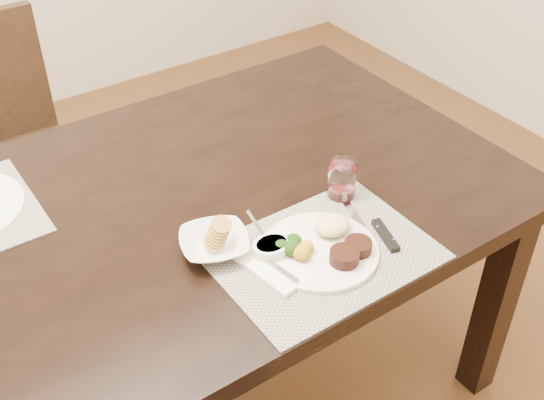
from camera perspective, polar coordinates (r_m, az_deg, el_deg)
dining_table at (r=1.62m, az=-13.25°, el=-5.00°), size 2.00×1.00×0.75m
chair_far at (r=2.46m, az=-21.52°, el=4.69°), size 0.42×0.42×0.90m
placemat_near at (r=1.47m, az=4.25°, el=-4.51°), size 0.46×0.34×0.00m
dinner_plate at (r=1.47m, az=4.47°, el=-3.90°), size 0.25×0.25×0.05m
napkin_fork at (r=1.43m, az=0.11°, el=-5.55°), size 0.11×0.17×0.02m
steak_knife at (r=1.54m, az=8.74°, el=-2.38°), size 0.06×0.25×0.01m
cracker_bowl at (r=1.47m, az=-4.85°, el=-3.61°), size 0.19×0.19×0.07m
sauce_ramekin at (r=1.45m, az=-0.05°, el=-4.05°), size 0.09×0.13×0.07m
wine_glass_near at (r=1.61m, az=5.85°, el=1.62°), size 0.07×0.07×0.09m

